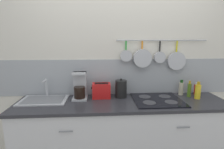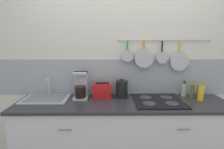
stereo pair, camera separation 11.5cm
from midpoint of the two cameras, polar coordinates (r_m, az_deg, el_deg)
wall_back at (r=2.30m, az=4.53°, el=2.40°), size 7.20×0.14×2.60m
cabinet_base at (r=2.28m, az=4.90°, el=-20.27°), size 2.44×0.58×0.88m
countertop at (r=2.07m, az=5.12°, el=-9.41°), size 2.48×0.60×0.03m
sink_basin at (r=2.27m, az=-19.41°, el=-7.20°), size 0.54×0.36×0.24m
coffee_maker at (r=2.18m, az=-8.67°, el=-4.25°), size 0.18×0.17×0.33m
toaster at (r=2.18m, az=-1.70°, el=-5.22°), size 0.24×0.14×0.19m
kettle at (r=2.20m, az=4.79°, el=-4.73°), size 0.15×0.15×0.24m
cooktop at (r=2.17m, az=16.36°, el=-8.23°), size 0.57×0.52×0.01m
bottle_dish_soap at (r=2.45m, az=23.70°, el=-4.49°), size 0.06×0.06×0.20m
bottle_vinegar at (r=2.40m, az=25.95°, el=-4.90°), size 0.05×0.05×0.21m
bottle_hot_sauce at (r=2.36m, az=28.29°, el=-5.30°), size 0.07×0.07×0.21m
bottle_cooking_wine at (r=2.54m, az=27.85°, el=-4.64°), size 0.05×0.05×0.16m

